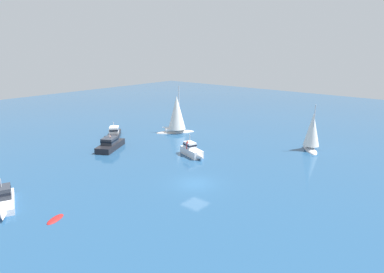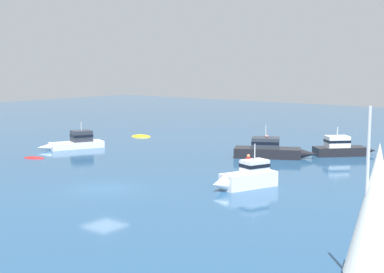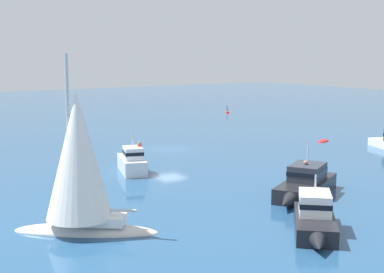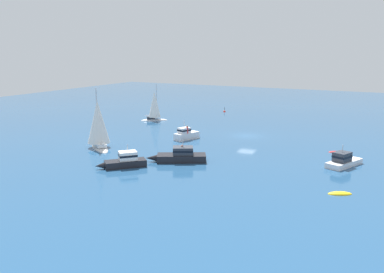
{
  "view_description": "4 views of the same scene",
  "coord_description": "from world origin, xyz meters",
  "px_view_note": "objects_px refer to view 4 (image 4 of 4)",
  "views": [
    {
      "loc": [
        21.47,
        -26.08,
        14.73
      ],
      "look_at": [
        -6.21,
        6.75,
        2.9
      ],
      "focal_mm": 30.74,
      "sensor_mm": 36.0,
      "label": 1
    },
    {
      "loc": [
        24.71,
        27.56,
        8.34
      ],
      "look_at": [
        -16.4,
        -5.77,
        1.4
      ],
      "focal_mm": 52.65,
      "sensor_mm": 36.0,
      "label": 2
    },
    {
      "loc": [
        -40.31,
        24.8,
        8.18
      ],
      "look_at": [
        -9.14,
        3.84,
        2.54
      ],
      "focal_mm": 52.42,
      "sensor_mm": 36.0,
      "label": 3
    },
    {
      "loc": [
        -59.95,
        -21.87,
        13.29
      ],
      "look_at": [
        -6.99,
        5.98,
        0.61
      ],
      "focal_mm": 38.89,
      "sensor_mm": 36.0,
      "label": 4
    }
  ],
  "objects_px": {
    "sloop_1": "(154,107)",
    "sloop": "(98,126)",
    "launch": "(125,161)",
    "launch_1": "(180,156)",
    "launch_2": "(187,134)",
    "motor_cruiser": "(344,161)",
    "tender": "(340,194)",
    "tender_1": "(336,152)",
    "mooring_buoy": "(224,112)"
  },
  "relations": [
    {
      "from": "sloop_1",
      "to": "sloop",
      "type": "bearing_deg",
      "value": -112.84
    },
    {
      "from": "launch",
      "to": "launch_1",
      "type": "distance_m",
      "value": 6.72
    },
    {
      "from": "sloop",
      "to": "launch_2",
      "type": "distance_m",
      "value": 13.4
    },
    {
      "from": "motor_cruiser",
      "to": "tender",
      "type": "distance_m",
      "value": 10.29
    },
    {
      "from": "launch",
      "to": "sloop_1",
      "type": "height_order",
      "value": "sloop_1"
    },
    {
      "from": "launch",
      "to": "tender_1",
      "type": "xyz_separation_m",
      "value": [
        18.46,
        -20.36,
        -0.7
      ]
    },
    {
      "from": "launch_2",
      "to": "tender_1",
      "type": "relative_size",
      "value": 2.35
    },
    {
      "from": "launch_1",
      "to": "launch_2",
      "type": "height_order",
      "value": "launch_2"
    },
    {
      "from": "sloop_1",
      "to": "mooring_buoy",
      "type": "xyz_separation_m",
      "value": [
        16.35,
        -7.26,
        -2.48
      ]
    },
    {
      "from": "launch_1",
      "to": "launch_2",
      "type": "distance_m",
      "value": 12.57
    },
    {
      "from": "sloop",
      "to": "mooring_buoy",
      "type": "height_order",
      "value": "sloop"
    },
    {
      "from": "launch_2",
      "to": "tender",
      "type": "xyz_separation_m",
      "value": [
        -14.53,
        -24.02,
        -0.74
      ]
    },
    {
      "from": "sloop",
      "to": "motor_cruiser",
      "type": "bearing_deg",
      "value": -131.37
    },
    {
      "from": "launch",
      "to": "sloop_1",
      "type": "distance_m",
      "value": 31.39
    },
    {
      "from": "launch_2",
      "to": "motor_cruiser",
      "type": "bearing_deg",
      "value": -82.01
    },
    {
      "from": "motor_cruiser",
      "to": "sloop_1",
      "type": "height_order",
      "value": "sloop_1"
    },
    {
      "from": "launch_2",
      "to": "sloop_1",
      "type": "bearing_deg",
      "value": 67.61
    },
    {
      "from": "tender_1",
      "to": "launch_2",
      "type": "bearing_deg",
      "value": 161.24
    },
    {
      "from": "tender",
      "to": "tender_1",
      "type": "height_order",
      "value": "tender"
    },
    {
      "from": "launch",
      "to": "mooring_buoy",
      "type": "distance_m",
      "value": 44.91
    },
    {
      "from": "tender_1",
      "to": "sloop_1",
      "type": "distance_m",
      "value": 35.75
    },
    {
      "from": "launch_2",
      "to": "sloop_1",
      "type": "height_order",
      "value": "sloop_1"
    },
    {
      "from": "tender_1",
      "to": "mooring_buoy",
      "type": "height_order",
      "value": "mooring_buoy"
    },
    {
      "from": "sloop",
      "to": "mooring_buoy",
      "type": "xyz_separation_m",
      "value": [
        38.32,
        -2.1,
        -3.04
      ]
    },
    {
      "from": "launch",
      "to": "motor_cruiser",
      "type": "distance_m",
      "value": 25.31
    },
    {
      "from": "tender",
      "to": "motor_cruiser",
      "type": "bearing_deg",
      "value": 68.09
    },
    {
      "from": "mooring_buoy",
      "to": "sloop_1",
      "type": "bearing_deg",
      "value": 156.05
    },
    {
      "from": "tender_1",
      "to": "mooring_buoy",
      "type": "distance_m",
      "value": 37.5
    },
    {
      "from": "tender_1",
      "to": "tender",
      "type": "bearing_deg",
      "value": -104.01
    },
    {
      "from": "motor_cruiser",
      "to": "sloop_1",
      "type": "distance_m",
      "value": 39.55
    },
    {
      "from": "sloop",
      "to": "launch_2",
      "type": "height_order",
      "value": "sloop"
    },
    {
      "from": "motor_cruiser",
      "to": "sloop_1",
      "type": "xyz_separation_m",
      "value": [
        15.87,
        36.18,
        1.87
      ]
    },
    {
      "from": "launch",
      "to": "launch_2",
      "type": "bearing_deg",
      "value": -134.58
    },
    {
      "from": "launch_1",
      "to": "sloop",
      "type": "bearing_deg",
      "value": -33.18
    },
    {
      "from": "motor_cruiser",
      "to": "mooring_buoy",
      "type": "distance_m",
      "value": 43.3
    },
    {
      "from": "launch_1",
      "to": "motor_cruiser",
      "type": "height_order",
      "value": "launch_1"
    },
    {
      "from": "motor_cruiser",
      "to": "launch_2",
      "type": "height_order",
      "value": "launch_2"
    },
    {
      "from": "sloop",
      "to": "tender_1",
      "type": "relative_size",
      "value": 3.97
    },
    {
      "from": "launch_2",
      "to": "tender",
      "type": "height_order",
      "value": "launch_2"
    },
    {
      "from": "launch",
      "to": "launch_2",
      "type": "xyz_separation_m",
      "value": [
        16.49,
        0.72,
        0.05
      ]
    },
    {
      "from": "sloop_1",
      "to": "mooring_buoy",
      "type": "bearing_deg",
      "value": 29.98
    },
    {
      "from": "sloop_1",
      "to": "tender",
      "type": "bearing_deg",
      "value": -71.04
    },
    {
      "from": "launch_2",
      "to": "launch_1",
      "type": "bearing_deg",
      "value": -137.01
    },
    {
      "from": "tender",
      "to": "sloop_1",
      "type": "xyz_separation_m",
      "value": [
        26.09,
        37.3,
        2.49
      ]
    },
    {
      "from": "tender",
      "to": "mooring_buoy",
      "type": "bearing_deg",
      "value": 97.15
    },
    {
      "from": "mooring_buoy",
      "to": "motor_cruiser",
      "type": "bearing_deg",
      "value": -138.09
    },
    {
      "from": "motor_cruiser",
      "to": "launch_2",
      "type": "xyz_separation_m",
      "value": [
        4.32,
        22.91,
        0.11
      ]
    },
    {
      "from": "launch_1",
      "to": "tender",
      "type": "relative_size",
      "value": 2.93
    },
    {
      "from": "launch_2",
      "to": "mooring_buoy",
      "type": "height_order",
      "value": "launch_2"
    },
    {
      "from": "motor_cruiser",
      "to": "launch_2",
      "type": "bearing_deg",
      "value": 101.22
    }
  ]
}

